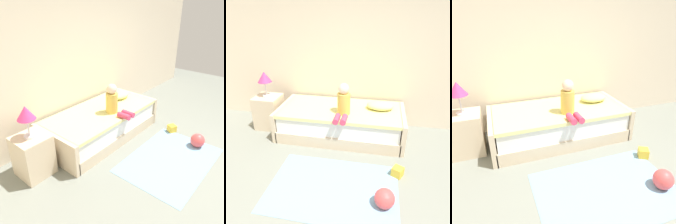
{
  "view_description": "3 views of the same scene",
  "coord_description": "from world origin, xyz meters",
  "views": [
    {
      "loc": [
        -3.05,
        -0.49,
        2.28
      ],
      "look_at": [
        -0.37,
        1.75,
        0.55
      ],
      "focal_mm": 37.77,
      "sensor_mm": 36.0,
      "label": 1
    },
    {
      "loc": [
        0.25,
        -1.38,
        2.05
      ],
      "look_at": [
        -0.37,
        1.75,
        0.55
      ],
      "focal_mm": 35.92,
      "sensor_mm": 36.0,
      "label": 2
    },
    {
      "loc": [
        -1.29,
        -0.85,
        1.82
      ],
      "look_at": [
        -0.37,
        1.75,
        0.55
      ],
      "focal_mm": 33.9,
      "sensor_mm": 36.0,
      "label": 3
    }
  ],
  "objects": [
    {
      "name": "nightstand",
      "position": [
        -1.72,
        2.04,
        0.3
      ],
      "size": [
        0.44,
        0.44,
        0.6
      ],
      "primitive_type": "cube",
      "color": "beige",
      "rests_on": "ground"
    },
    {
      "name": "child_figure",
      "position": [
        -0.29,
        1.77,
        0.7
      ],
      "size": [
        0.2,
        0.51,
        0.5
      ],
      "color": "gold",
      "rests_on": "bed"
    },
    {
      "name": "area_rug",
      "position": [
        -0.23,
        0.7,
        0.0
      ],
      "size": [
        1.6,
        1.1,
        0.01
      ],
      "primitive_type": "cube",
      "color": "#7AA8CC",
      "rests_on": "ground"
    },
    {
      "name": "toy_ball",
      "position": [
        0.4,
        0.53,
        0.12
      ],
      "size": [
        0.23,
        0.23,
        0.23
      ],
      "primitive_type": "sphere",
      "color": "#E54C4C",
      "rests_on": "ground"
    },
    {
      "name": "table_lamp",
      "position": [
        -1.72,
        2.04,
        0.94
      ],
      "size": [
        0.24,
        0.24,
        0.45
      ],
      "color": "silver",
      "rests_on": "nightstand"
    },
    {
      "name": "toy_block",
      "position": [
        0.57,
        1.08,
        0.06
      ],
      "size": [
        0.18,
        0.18,
        0.13
      ],
      "primitive_type": "cube",
      "rotation": [
        0.0,
        0.0,
        2.64
      ],
      "color": "yellow",
      "rests_on": "ground"
    },
    {
      "name": "wall_rear",
      "position": [
        0.0,
        2.6,
        1.45
      ],
      "size": [
        7.2,
        0.1,
        2.9
      ],
      "primitive_type": "cube",
      "color": "beige",
      "rests_on": "ground"
    },
    {
      "name": "bed",
      "position": [
        -0.37,
        2.0,
        0.25
      ],
      "size": [
        2.11,
        1.0,
        0.5
      ],
      "color": "beige",
      "rests_on": "ground"
    },
    {
      "name": "ground_plane",
      "position": [
        0.0,
        0.0,
        0.0
      ],
      "size": [
        9.2,
        9.2,
        0.0
      ],
      "primitive_type": "plane",
      "color": "gray"
    },
    {
      "name": "pillow",
      "position": [
        0.28,
        2.1,
        0.56
      ],
      "size": [
        0.44,
        0.3,
        0.13
      ],
      "primitive_type": "ellipsoid",
      "color": "#F2E58C",
      "rests_on": "bed"
    }
  ]
}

